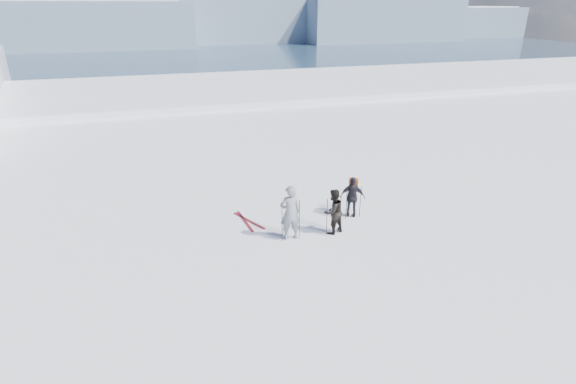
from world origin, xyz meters
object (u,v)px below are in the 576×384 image
at_px(skier_dark, 333,212).
at_px(skier_pack, 352,197).
at_px(skis_loose, 247,221).
at_px(skier_grey, 290,213).

distance_m(skier_dark, skier_pack, 1.46).
height_order(skier_pack, skis_loose, skier_pack).
bearing_deg(skier_grey, skier_pack, -161.17).
bearing_deg(skier_dark, skier_pack, -159.26).
bearing_deg(skis_loose, skier_dark, -33.14).
relative_size(skier_pack, skis_loose, 0.88).
xyz_separation_m(skier_grey, skier_pack, (2.58, 0.91, -0.18)).
relative_size(skier_grey, skier_pack, 1.23).
distance_m(skier_pack, skis_loose, 3.79).
bearing_deg(skis_loose, skier_grey, -56.62).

